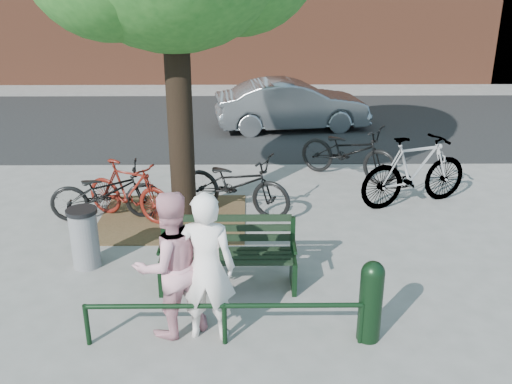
{
  "coord_description": "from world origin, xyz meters",
  "views": [
    {
      "loc": [
        0.29,
        -6.48,
        3.86
      ],
      "look_at": [
        0.37,
        1.0,
        0.94
      ],
      "focal_mm": 40.0,
      "sensor_mm": 36.0,
      "label": 1
    }
  ],
  "objects_px": {
    "person_right": "(170,265)",
    "parked_car": "(292,105)",
    "bollard": "(371,298)",
    "bicycle_c": "(236,184)",
    "person_left": "(206,267)",
    "litter_bin": "(84,238)",
    "park_bench": "(228,251)"
  },
  "relations": [
    {
      "from": "person_right",
      "to": "parked_car",
      "type": "distance_m",
      "value": 9.03
    },
    {
      "from": "bollard",
      "to": "bicycle_c",
      "type": "xyz_separation_m",
      "value": [
        -1.55,
        3.58,
        0.0
      ]
    },
    {
      "from": "person_right",
      "to": "person_left",
      "type": "bearing_deg",
      "value": 135.63
    },
    {
      "from": "person_right",
      "to": "litter_bin",
      "type": "height_order",
      "value": "person_right"
    },
    {
      "from": "bicycle_c",
      "to": "person_left",
      "type": "bearing_deg",
      "value": -158.7
    },
    {
      "from": "bollard",
      "to": "parked_car",
      "type": "bearing_deg",
      "value": 91.53
    },
    {
      "from": "person_right",
      "to": "litter_bin",
      "type": "distance_m",
      "value": 2.13
    },
    {
      "from": "park_bench",
      "to": "bicycle_c",
      "type": "distance_m",
      "value": 2.37
    },
    {
      "from": "person_right",
      "to": "litter_bin",
      "type": "xyz_separation_m",
      "value": [
        -1.4,
        1.55,
        -0.42
      ]
    },
    {
      "from": "park_bench",
      "to": "parked_car",
      "type": "bearing_deg",
      "value": 80.1
    },
    {
      "from": "bollard",
      "to": "parked_car",
      "type": "height_order",
      "value": "parked_car"
    },
    {
      "from": "person_right",
      "to": "bicycle_c",
      "type": "height_order",
      "value": "person_right"
    },
    {
      "from": "person_left",
      "to": "litter_bin",
      "type": "xyz_separation_m",
      "value": [
        -1.8,
        1.65,
        -0.44
      ]
    },
    {
      "from": "park_bench",
      "to": "person_left",
      "type": "distance_m",
      "value": 1.21
    },
    {
      "from": "person_left",
      "to": "bollard",
      "type": "xyz_separation_m",
      "value": [
        1.79,
        -0.08,
        -0.35
      ]
    },
    {
      "from": "litter_bin",
      "to": "bicycle_c",
      "type": "bearing_deg",
      "value": 42.22
    },
    {
      "from": "park_bench",
      "to": "bollard",
      "type": "distance_m",
      "value": 2.0
    },
    {
      "from": "park_bench",
      "to": "bollard",
      "type": "bearing_deg",
      "value": -36.99
    },
    {
      "from": "person_left",
      "to": "litter_bin",
      "type": "relative_size",
      "value": 2.03
    },
    {
      "from": "bollard",
      "to": "park_bench",
      "type": "bearing_deg",
      "value": 143.01
    },
    {
      "from": "park_bench",
      "to": "litter_bin",
      "type": "height_order",
      "value": "park_bench"
    },
    {
      "from": "park_bench",
      "to": "parked_car",
      "type": "relative_size",
      "value": 0.45
    },
    {
      "from": "bollard",
      "to": "bicycle_c",
      "type": "relative_size",
      "value": 0.49
    },
    {
      "from": "park_bench",
      "to": "person_left",
      "type": "height_order",
      "value": "person_left"
    },
    {
      "from": "litter_bin",
      "to": "parked_car",
      "type": "xyz_separation_m",
      "value": [
        3.35,
        7.26,
        0.2
      ]
    },
    {
      "from": "bollard",
      "to": "litter_bin",
      "type": "relative_size",
      "value": 1.13
    },
    {
      "from": "person_left",
      "to": "parked_car",
      "type": "distance_m",
      "value": 9.05
    },
    {
      "from": "person_right",
      "to": "parked_car",
      "type": "height_order",
      "value": "person_right"
    },
    {
      "from": "person_left",
      "to": "bicycle_c",
      "type": "bearing_deg",
      "value": -88.26
    },
    {
      "from": "person_left",
      "to": "parked_car",
      "type": "height_order",
      "value": "person_left"
    },
    {
      "from": "person_right",
      "to": "parked_car",
      "type": "relative_size",
      "value": 0.44
    },
    {
      "from": "person_left",
      "to": "bicycle_c",
      "type": "distance_m",
      "value": 3.52
    }
  ]
}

